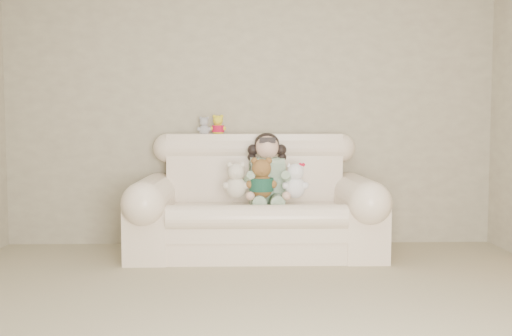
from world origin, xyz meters
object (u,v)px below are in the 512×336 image
(white_cat, at_px, (295,177))
(cream_teddy, at_px, (236,177))
(sofa, at_px, (256,195))
(brown_teddy, at_px, (261,174))
(seated_child, at_px, (267,168))

(white_cat, relative_size, cream_teddy, 0.99)
(sofa, height_order, brown_teddy, sofa)
(sofa, xyz_separation_m, cream_teddy, (-0.17, -0.09, 0.16))
(sofa, relative_size, brown_teddy, 5.27)
(sofa, distance_m, cream_teddy, 0.25)
(brown_teddy, xyz_separation_m, cream_teddy, (-0.21, 0.02, -0.02))
(seated_child, height_order, white_cat, seated_child)
(white_cat, bearing_deg, sofa, 151.94)
(white_cat, distance_m, cream_teddy, 0.49)
(brown_teddy, height_order, cream_teddy, brown_teddy)
(seated_child, xyz_separation_m, white_cat, (0.23, -0.17, -0.06))
(white_cat, bearing_deg, brown_teddy, 172.03)
(brown_teddy, xyz_separation_m, white_cat, (0.28, 0.02, -0.02))
(sofa, bearing_deg, cream_teddy, -150.89)
(seated_child, bearing_deg, cream_teddy, -152.42)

